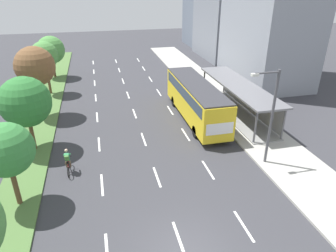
{
  "coord_description": "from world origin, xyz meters",
  "views": [
    {
      "loc": [
        -3.1,
        -9.69,
        11.5
      ],
      "look_at": [
        1.89,
        11.01,
        1.2
      ],
      "focal_mm": 32.39,
      "sensor_mm": 36.0,
      "label": 1
    }
  ],
  "objects_px": {
    "bus_shelter": "(240,96)",
    "median_tree_second": "(6,150)",
    "median_tree_third": "(25,102)",
    "median_tree_fifth": "(44,55)",
    "bus": "(196,97)",
    "median_tree_farthest": "(51,50)",
    "streetlight": "(270,112)",
    "median_tree_fourth": "(35,66)",
    "cyclist": "(68,162)"
  },
  "relations": [
    {
      "from": "bus_shelter",
      "to": "median_tree_second",
      "type": "bearing_deg",
      "value": -153.28
    },
    {
      "from": "median_tree_third",
      "to": "median_tree_fifth",
      "type": "bearing_deg",
      "value": 90.65
    },
    {
      "from": "bus",
      "to": "median_tree_third",
      "type": "bearing_deg",
      "value": -169.04
    },
    {
      "from": "bus",
      "to": "median_tree_third",
      "type": "relative_size",
      "value": 2.05
    },
    {
      "from": "bus",
      "to": "median_tree_third",
      "type": "height_order",
      "value": "median_tree_third"
    },
    {
      "from": "median_tree_third",
      "to": "bus_shelter",
      "type": "bearing_deg",
      "value": 8.13
    },
    {
      "from": "bus",
      "to": "median_tree_farthest",
      "type": "height_order",
      "value": "median_tree_farthest"
    },
    {
      "from": "median_tree_fifth",
      "to": "streetlight",
      "type": "distance_m",
      "value": 24.2
    },
    {
      "from": "streetlight",
      "to": "median_tree_fourth",
      "type": "bearing_deg",
      "value": 142.48
    },
    {
      "from": "median_tree_fourth",
      "to": "median_tree_fifth",
      "type": "distance_m",
      "value": 6.35
    },
    {
      "from": "bus",
      "to": "median_tree_fifth",
      "type": "xyz_separation_m",
      "value": [
        -13.56,
        10.08,
        2.24
      ]
    },
    {
      "from": "bus",
      "to": "cyclist",
      "type": "distance_m",
      "value": 12.54
    },
    {
      "from": "median_tree_fourth",
      "to": "median_tree_second",
      "type": "bearing_deg",
      "value": -89.18
    },
    {
      "from": "cyclist",
      "to": "streetlight",
      "type": "xyz_separation_m",
      "value": [
        12.96,
        -2.04,
        3.1
      ]
    },
    {
      "from": "cyclist",
      "to": "median_tree_fifth",
      "type": "height_order",
      "value": "median_tree_fifth"
    },
    {
      "from": "median_tree_farthest",
      "to": "streetlight",
      "type": "relative_size",
      "value": 0.8
    },
    {
      "from": "median_tree_second",
      "to": "median_tree_fifth",
      "type": "relative_size",
      "value": 0.87
    },
    {
      "from": "median_tree_fourth",
      "to": "median_tree_farthest",
      "type": "bearing_deg",
      "value": 90.57
    },
    {
      "from": "cyclist",
      "to": "median_tree_third",
      "type": "relative_size",
      "value": 0.33
    },
    {
      "from": "cyclist",
      "to": "median_tree_fifth",
      "type": "xyz_separation_m",
      "value": [
        -2.77,
        16.35,
        3.52
      ]
    },
    {
      "from": "bus_shelter",
      "to": "median_tree_third",
      "type": "relative_size",
      "value": 2.23
    },
    {
      "from": "median_tree_second",
      "to": "median_tree_third",
      "type": "distance_m",
      "value": 6.34
    },
    {
      "from": "median_tree_fifth",
      "to": "bus_shelter",
      "type": "bearing_deg",
      "value": -29.63
    },
    {
      "from": "cyclist",
      "to": "median_tree_third",
      "type": "height_order",
      "value": "median_tree_third"
    },
    {
      "from": "bus",
      "to": "median_tree_second",
      "type": "height_order",
      "value": "median_tree_second"
    },
    {
      "from": "bus",
      "to": "median_tree_fourth",
      "type": "distance_m",
      "value": 14.28
    },
    {
      "from": "bus_shelter",
      "to": "median_tree_second",
      "type": "relative_size",
      "value": 2.5
    },
    {
      "from": "median_tree_fifth",
      "to": "median_tree_third",
      "type": "bearing_deg",
      "value": -89.35
    },
    {
      "from": "median_tree_fifth",
      "to": "median_tree_farthest",
      "type": "xyz_separation_m",
      "value": [
        -0.08,
        6.34,
        -0.69
      ]
    },
    {
      "from": "median_tree_third",
      "to": "median_tree_fourth",
      "type": "height_order",
      "value": "median_tree_fourth"
    },
    {
      "from": "cyclist",
      "to": "median_tree_farthest",
      "type": "height_order",
      "value": "median_tree_farthest"
    },
    {
      "from": "bus_shelter",
      "to": "median_tree_fifth",
      "type": "height_order",
      "value": "median_tree_fifth"
    },
    {
      "from": "bus_shelter",
      "to": "median_tree_farthest",
      "type": "bearing_deg",
      "value": 137.39
    },
    {
      "from": "median_tree_farthest",
      "to": "streetlight",
      "type": "bearing_deg",
      "value": -57.4
    },
    {
      "from": "median_tree_fourth",
      "to": "median_tree_farthest",
      "type": "distance_m",
      "value": 12.73
    },
    {
      "from": "bus_shelter",
      "to": "bus",
      "type": "xyz_separation_m",
      "value": [
        -4.28,
        0.07,
        0.2
      ]
    },
    {
      "from": "median_tree_fourth",
      "to": "bus_shelter",
      "type": "bearing_deg",
      "value": -12.08
    },
    {
      "from": "bus_shelter",
      "to": "cyclist",
      "type": "height_order",
      "value": "bus_shelter"
    },
    {
      "from": "bus_shelter",
      "to": "median_tree_fifth",
      "type": "relative_size",
      "value": 2.18
    },
    {
      "from": "cyclist",
      "to": "median_tree_fourth",
      "type": "height_order",
      "value": "median_tree_fourth"
    },
    {
      "from": "median_tree_fourth",
      "to": "median_tree_fifth",
      "type": "height_order",
      "value": "median_tree_fourth"
    },
    {
      "from": "bus",
      "to": "streetlight",
      "type": "xyz_separation_m",
      "value": [
        2.17,
        -8.3,
        1.82
      ]
    },
    {
      "from": "bus_shelter",
      "to": "bus",
      "type": "distance_m",
      "value": 4.29
    },
    {
      "from": "median_tree_fourth",
      "to": "median_tree_farthest",
      "type": "relative_size",
      "value": 1.22
    },
    {
      "from": "bus",
      "to": "median_tree_fifth",
      "type": "height_order",
      "value": "median_tree_fifth"
    },
    {
      "from": "cyclist",
      "to": "median_tree_farthest",
      "type": "bearing_deg",
      "value": 97.17
    },
    {
      "from": "median_tree_second",
      "to": "median_tree_farthest",
      "type": "relative_size",
      "value": 0.95
    },
    {
      "from": "median_tree_second",
      "to": "streetlight",
      "type": "bearing_deg",
      "value": 2.33
    },
    {
      "from": "bus_shelter",
      "to": "median_tree_fifth",
      "type": "bearing_deg",
      "value": 150.37
    },
    {
      "from": "median_tree_second",
      "to": "median_tree_fourth",
      "type": "relative_size",
      "value": 0.77
    }
  ]
}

